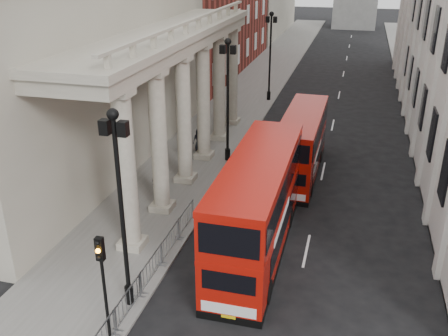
# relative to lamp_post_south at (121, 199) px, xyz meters

# --- Properties ---
(sidewalk_west) EXTENTS (6.00, 140.00, 0.12)m
(sidewalk_west) POSITION_rel_lamp_post_south_xyz_m (-2.40, 26.00, -4.85)
(sidewalk_west) COLOR slate
(sidewalk_west) RESTS_ON ground
(sidewalk_east) EXTENTS (3.00, 140.00, 0.12)m
(sidewalk_east) POSITION_rel_lamp_post_south_xyz_m (14.10, 26.00, -4.85)
(sidewalk_east) COLOR slate
(sidewalk_east) RESTS_ON ground
(kerb) EXTENTS (0.20, 140.00, 0.14)m
(kerb) POSITION_rel_lamp_post_south_xyz_m (0.55, 26.00, -4.84)
(kerb) COLOR slate
(kerb) RESTS_ON ground
(portico_building) EXTENTS (9.00, 28.00, 12.00)m
(portico_building) POSITION_rel_lamp_post_south_xyz_m (-9.90, 14.00, 1.09)
(portico_building) COLOR gray
(portico_building) RESTS_ON ground
(lamp_post_south) EXTENTS (1.05, 0.44, 8.32)m
(lamp_post_south) POSITION_rel_lamp_post_south_xyz_m (0.00, 0.00, 0.00)
(lamp_post_south) COLOR black
(lamp_post_south) RESTS_ON sidewalk_west
(lamp_post_mid) EXTENTS (1.05, 0.44, 8.32)m
(lamp_post_mid) POSITION_rel_lamp_post_south_xyz_m (0.00, 16.00, 0.00)
(lamp_post_mid) COLOR black
(lamp_post_mid) RESTS_ON sidewalk_west
(lamp_post_north) EXTENTS (1.05, 0.44, 8.32)m
(lamp_post_north) POSITION_rel_lamp_post_south_xyz_m (0.00, 32.00, 0.00)
(lamp_post_north) COLOR black
(lamp_post_north) RESTS_ON sidewalk_west
(traffic_light) EXTENTS (0.28, 0.33, 4.30)m
(traffic_light) POSITION_rel_lamp_post_south_xyz_m (0.10, -2.02, -1.80)
(traffic_light) COLOR black
(traffic_light) RESTS_ON sidewalk_west
(crowd_barriers) EXTENTS (0.50, 18.75, 1.10)m
(crowd_barriers) POSITION_rel_lamp_post_south_xyz_m (0.25, -1.77, -4.24)
(crowd_barriers) COLOR gray
(crowd_barriers) RESTS_ON sidewalk_west
(bus_near) EXTENTS (2.73, 11.12, 4.80)m
(bus_near) POSITION_rel_lamp_post_south_xyz_m (4.21, 5.47, -2.40)
(bus_near) COLOR #AA1007
(bus_near) RESTS_ON ground
(bus_far) EXTENTS (2.43, 9.54, 4.10)m
(bus_far) POSITION_rel_lamp_post_south_xyz_m (5.13, 15.23, -2.77)
(bus_far) COLOR #A91007
(bus_far) RESTS_ON ground
(pedestrian_a) EXTENTS (0.62, 0.42, 1.62)m
(pedestrian_a) POSITION_rel_lamp_post_south_xyz_m (-2.75, 9.84, -3.98)
(pedestrian_a) COLOR black
(pedestrian_a) RESTS_ON sidewalk_west
(pedestrian_b) EXTENTS (0.97, 0.82, 1.77)m
(pedestrian_b) POSITION_rel_lamp_post_south_xyz_m (-2.87, 15.48, -3.90)
(pedestrian_b) COLOR black
(pedestrian_b) RESTS_ON sidewalk_west
(pedestrian_c) EXTENTS (0.81, 0.54, 1.64)m
(pedestrian_c) POSITION_rel_lamp_post_south_xyz_m (-2.47, 17.19, -3.97)
(pedestrian_c) COLOR black
(pedestrian_c) RESTS_ON sidewalk_west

